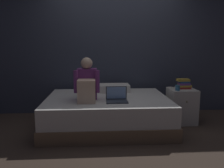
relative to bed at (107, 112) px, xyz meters
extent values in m
plane|color=#47382D|center=(0.20, -0.30, -0.25)|extent=(8.00, 8.00, 0.00)
cube|color=#383D4C|center=(0.20, 0.90, 1.10)|extent=(5.60, 0.10, 2.70)
cube|color=#7A6047|center=(0.00, 0.00, -0.15)|extent=(2.00, 1.50, 0.20)
cube|color=silver|center=(0.00, 0.00, 0.10)|extent=(1.96, 1.46, 0.30)
cube|color=beige|center=(1.30, 0.12, 0.05)|extent=(0.44, 0.44, 0.60)
sphere|color=gray|center=(1.30, -0.10, 0.18)|extent=(0.04, 0.04, 0.04)
cube|color=#75337A|center=(-0.32, -0.11, 0.49)|extent=(0.30, 0.20, 0.48)
sphere|color=beige|center=(-0.32, -0.14, 0.82)|extent=(0.18, 0.18, 0.18)
cube|color=beige|center=(-0.32, -0.33, 0.42)|extent=(0.26, 0.24, 0.34)
cylinder|color=#75337A|center=(-0.48, -0.25, 0.55)|extent=(0.07, 0.07, 0.34)
cylinder|color=#75337A|center=(-0.16, -0.25, 0.55)|extent=(0.07, 0.07, 0.34)
cube|color=#333842|center=(0.13, -0.35, 0.26)|extent=(0.32, 0.22, 0.02)
cube|color=#333842|center=(0.13, -0.23, 0.37)|extent=(0.32, 0.01, 0.20)
cube|color=#8CB2EA|center=(0.13, -0.24, 0.37)|extent=(0.29, 0.00, 0.18)
cube|color=silver|center=(0.14, 0.45, 0.32)|extent=(0.56, 0.36, 0.13)
cube|color=#9E2D28|center=(1.34, 0.16, 0.37)|extent=(0.21, 0.15, 0.03)
cube|color=gold|center=(1.35, 0.15, 0.40)|extent=(0.21, 0.13, 0.03)
cube|color=#703D84|center=(1.34, 0.16, 0.43)|extent=(0.18, 0.15, 0.03)
cube|color=#284C84|center=(1.34, 0.16, 0.46)|extent=(0.17, 0.13, 0.03)
cube|color=gold|center=(1.32, 0.17, 0.50)|extent=(0.20, 0.14, 0.04)
cylinder|color=teal|center=(1.17, 0.00, 0.39)|extent=(0.08, 0.08, 0.09)
camera|label=1|loc=(-0.15, -3.64, 1.09)|focal=36.57mm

